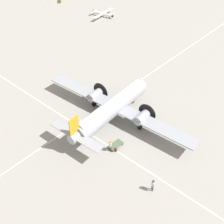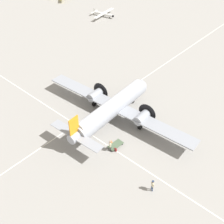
{
  "view_description": "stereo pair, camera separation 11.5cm",
  "coord_description": "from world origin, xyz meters",
  "px_view_note": "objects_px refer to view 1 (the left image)",
  "views": [
    {
      "loc": [
        22.14,
        -25.16,
        29.1
      ],
      "look_at": [
        0.0,
        0.0,
        1.69
      ],
      "focal_mm": 45.0,
      "sensor_mm": 36.0,
      "label": 1
    },
    {
      "loc": [
        22.23,
        -25.08,
        29.1
      ],
      "look_at": [
        0.0,
        0.0,
        1.69
      ],
      "focal_mm": 45.0,
      "sensor_mm": 36.0,
      "label": 2
    }
  ],
  "objects_px": {
    "baggage_cart": "(116,145)",
    "traffic_cone": "(111,142)",
    "crew_foreground": "(153,184)",
    "passenger_boarding": "(111,145)",
    "light_aircraft_distant": "(103,14)",
    "suitcase_near_door": "(116,150)",
    "airliner_main": "(114,106)"
  },
  "relations": [
    {
      "from": "baggage_cart",
      "to": "traffic_cone",
      "type": "height_order",
      "value": "traffic_cone"
    },
    {
      "from": "crew_foreground",
      "to": "baggage_cart",
      "type": "relative_size",
      "value": 0.76
    },
    {
      "from": "passenger_boarding",
      "to": "light_aircraft_distant",
      "type": "distance_m",
      "value": 50.85
    },
    {
      "from": "crew_foreground",
      "to": "traffic_cone",
      "type": "distance_m",
      "value": 9.41
    },
    {
      "from": "crew_foreground",
      "to": "suitcase_near_door",
      "type": "relative_size",
      "value": 3.53
    },
    {
      "from": "light_aircraft_distant",
      "to": "traffic_cone",
      "type": "bearing_deg",
      "value": -56.15
    },
    {
      "from": "light_aircraft_distant",
      "to": "traffic_cone",
      "type": "height_order",
      "value": "light_aircraft_distant"
    },
    {
      "from": "baggage_cart",
      "to": "traffic_cone",
      "type": "distance_m",
      "value": 0.85
    },
    {
      "from": "suitcase_near_door",
      "to": "light_aircraft_distant",
      "type": "bearing_deg",
      "value": 134.68
    },
    {
      "from": "passenger_boarding",
      "to": "light_aircraft_distant",
      "type": "xyz_separation_m",
      "value": [
        -35.26,
        36.64,
        -0.34
      ]
    },
    {
      "from": "airliner_main",
      "to": "passenger_boarding",
      "type": "xyz_separation_m",
      "value": [
        4.13,
        -5.38,
        -1.42
      ]
    },
    {
      "from": "passenger_boarding",
      "to": "traffic_cone",
      "type": "distance_m",
      "value": 1.58
    },
    {
      "from": "suitcase_near_door",
      "to": "traffic_cone",
      "type": "xyz_separation_m",
      "value": [
        -1.41,
        0.71,
        0.06
      ]
    },
    {
      "from": "airliner_main",
      "to": "passenger_boarding",
      "type": "relative_size",
      "value": 14.96
    },
    {
      "from": "suitcase_near_door",
      "to": "baggage_cart",
      "type": "distance_m",
      "value": 0.87
    },
    {
      "from": "suitcase_near_door",
      "to": "passenger_boarding",
      "type": "bearing_deg",
      "value": -147.94
    },
    {
      "from": "airliner_main",
      "to": "passenger_boarding",
      "type": "bearing_deg",
      "value": -145.63
    },
    {
      "from": "crew_foreground",
      "to": "passenger_boarding",
      "type": "xyz_separation_m",
      "value": [
        -8.17,
        1.59,
        -0.01
      ]
    },
    {
      "from": "traffic_cone",
      "to": "light_aircraft_distant",
      "type": "bearing_deg",
      "value": 134.1
    },
    {
      "from": "baggage_cart",
      "to": "traffic_cone",
      "type": "xyz_separation_m",
      "value": [
        -0.85,
        0.04,
        0.01
      ]
    },
    {
      "from": "airliner_main",
      "to": "crew_foreground",
      "type": "relative_size",
      "value": 15.25
    },
    {
      "from": "airliner_main",
      "to": "suitcase_near_door",
      "type": "height_order",
      "value": "airliner_main"
    },
    {
      "from": "airliner_main",
      "to": "light_aircraft_distant",
      "type": "distance_m",
      "value": 44.15
    },
    {
      "from": "suitcase_near_door",
      "to": "traffic_cone",
      "type": "distance_m",
      "value": 1.58
    },
    {
      "from": "crew_foreground",
      "to": "baggage_cart",
      "type": "xyz_separation_m",
      "value": [
        -8.13,
        2.63,
        -0.84
      ]
    },
    {
      "from": "baggage_cart",
      "to": "passenger_boarding",
      "type": "bearing_deg",
      "value": -179.53
    },
    {
      "from": "crew_foreground",
      "to": "suitcase_near_door",
      "type": "height_order",
      "value": "crew_foreground"
    },
    {
      "from": "airliner_main",
      "to": "baggage_cart",
      "type": "distance_m",
      "value": 6.42
    },
    {
      "from": "passenger_boarding",
      "to": "traffic_cone",
      "type": "xyz_separation_m",
      "value": [
        -0.81,
        1.08,
        -0.82
      ]
    },
    {
      "from": "suitcase_near_door",
      "to": "baggage_cart",
      "type": "relative_size",
      "value": 0.22
    },
    {
      "from": "light_aircraft_distant",
      "to": "crew_foreground",
      "type": "bearing_deg",
      "value": -51.61
    },
    {
      "from": "baggage_cart",
      "to": "light_aircraft_distant",
      "type": "bearing_deg",
      "value": 47.31
    }
  ]
}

